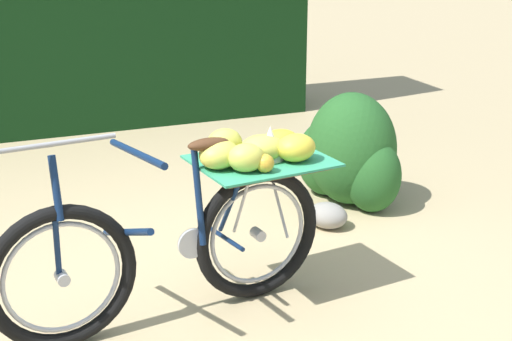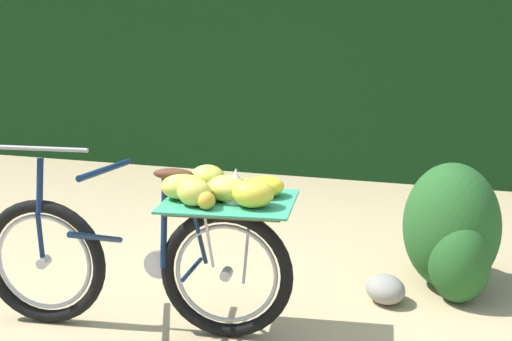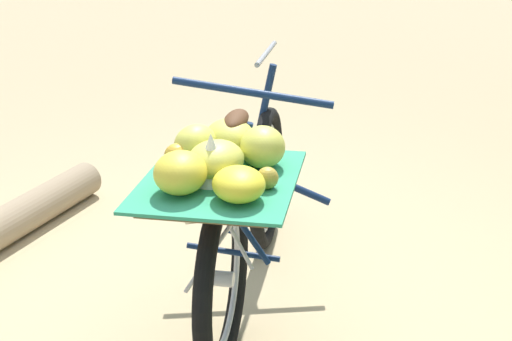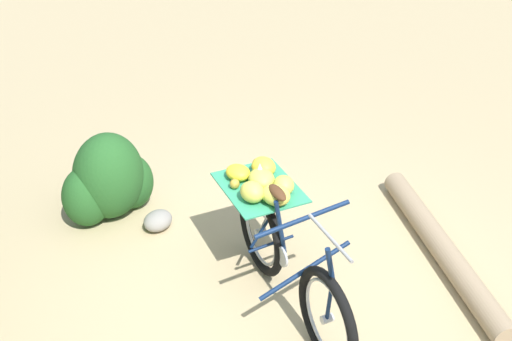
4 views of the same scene
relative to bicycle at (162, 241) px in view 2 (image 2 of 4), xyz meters
name	(u,v)px [view 2 (image 2 of 4)]	position (x,y,z in m)	size (l,w,h in m)	color
ground_plane	(171,320)	(-0.13, 0.06, -0.53)	(60.00, 60.00, 0.00)	tan
foliage_hedge	(257,30)	(-3.71, 1.69, 0.90)	(5.95, 0.90, 2.87)	black
bicycle	(162,241)	(0.00, 0.00, 0.00)	(1.07, 1.72, 1.03)	black
shrub_cluster	(450,233)	(-0.10, 1.85, -0.17)	(0.85, 0.59, 0.81)	#235623
path_stone	(385,289)	(0.01, 1.36, -0.45)	(0.27, 0.23, 0.17)	gray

